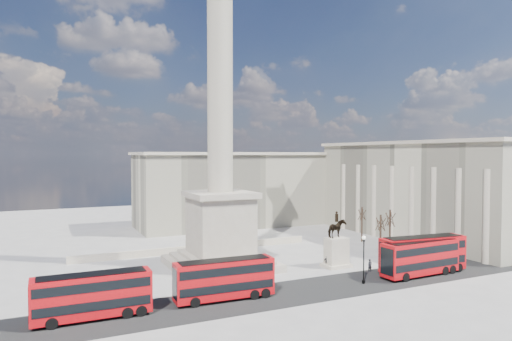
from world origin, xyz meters
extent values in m
plane|color=#989490|center=(0.00, 0.00, 0.00)|extent=(180.00, 180.00, 0.00)
cube|color=black|center=(5.00, -10.00, 0.00)|extent=(120.00, 9.00, 0.01)
cube|color=#ABA18E|center=(0.00, 5.00, 0.50)|extent=(14.00, 14.00, 1.00)
cube|color=#ABA18E|center=(0.00, 5.00, 1.25)|extent=(12.00, 12.00, 0.50)
cube|color=#ABA18E|center=(0.00, 5.00, 1.75)|extent=(10.00, 10.00, 0.50)
cube|color=#ABA18E|center=(0.00, 5.00, 6.00)|extent=(8.00, 8.00, 8.00)
cube|color=#ABA18E|center=(0.00, 5.00, 10.40)|extent=(9.00, 9.00, 0.80)
cylinder|color=#B1A893|center=(0.00, 5.00, 27.80)|extent=(3.60, 3.60, 34.00)
cube|color=#BFB49E|center=(0.00, 16.00, 0.55)|extent=(40.00, 0.60, 1.10)
cube|color=beige|center=(45.00, 10.00, 9.00)|extent=(18.00, 45.00, 18.00)
cube|color=#BFB49E|center=(45.00, 10.00, 18.30)|extent=(19.00, 46.00, 0.60)
cube|color=beige|center=(20.00, 40.00, 8.00)|extent=(50.00, 16.00, 16.00)
cube|color=#BFB49E|center=(20.00, 40.00, 16.30)|extent=(51.00, 17.00, 0.60)
cube|color=#BB090F|center=(-18.73, -9.28, 2.41)|extent=(11.18, 2.63, 4.11)
cube|color=black|center=(-18.73, -9.28, 1.67)|extent=(10.74, 2.68, 0.91)
cube|color=black|center=(-18.73, -9.28, 3.50)|extent=(10.74, 2.68, 0.91)
cube|color=black|center=(-18.73, -9.28, 4.50)|extent=(10.07, 2.36, 0.06)
cylinder|color=black|center=(-22.41, -9.25, 0.56)|extent=(1.14, 2.67, 1.12)
cylinder|color=black|center=(-15.60, -9.31, 0.56)|extent=(1.14, 2.67, 1.12)
cylinder|color=black|center=(-14.26, -9.32, 0.56)|extent=(1.14, 2.67, 1.12)
cube|color=#BB090F|center=(-4.91, -9.21, 2.41)|extent=(11.23, 2.93, 4.10)
cube|color=black|center=(-4.91, -9.21, 1.67)|extent=(10.78, 2.97, 0.91)
cube|color=black|center=(-4.91, -9.21, 3.50)|extent=(10.78, 2.97, 0.91)
cube|color=black|center=(-4.91, -9.21, 4.49)|extent=(10.10, 2.63, 0.06)
cylinder|color=black|center=(-8.59, -9.08, 0.56)|extent=(1.21, 2.69, 1.11)
cylinder|color=black|center=(-1.80, -9.32, 0.56)|extent=(1.21, 2.69, 1.11)
cylinder|color=black|center=(-0.46, -9.37, 0.56)|extent=(1.21, 2.69, 1.11)
cube|color=#BB090F|center=(22.25, -10.93, 2.53)|extent=(11.79, 3.09, 4.31)
cube|color=black|center=(22.25, -10.93, 1.75)|extent=(11.32, 3.13, 0.96)
cube|color=black|center=(22.25, -10.93, 3.67)|extent=(11.32, 3.13, 0.96)
cube|color=black|center=(22.25, -10.93, 4.71)|extent=(10.61, 2.78, 0.06)
cylinder|color=black|center=(18.40, -11.07, 0.58)|extent=(1.27, 2.82, 1.17)
cylinder|color=black|center=(25.53, -10.81, 0.58)|extent=(1.27, 2.82, 1.17)
cylinder|color=black|center=(26.93, -10.76, 0.58)|extent=(1.27, 2.82, 1.17)
cube|color=#BB090F|center=(23.71, -9.92, 2.66)|extent=(12.54, 3.99, 4.54)
cube|color=black|center=(23.71, -9.92, 1.85)|extent=(12.06, 4.00, 1.01)
cube|color=black|center=(23.71, -9.92, 3.87)|extent=(12.06, 4.00, 1.01)
cube|color=black|center=(23.71, -9.92, 4.96)|extent=(11.29, 3.59, 0.07)
cylinder|color=black|center=(19.66, -9.52, 0.62)|extent=(1.51, 3.03, 1.23)
cylinder|color=black|center=(27.15, -10.26, 0.62)|extent=(1.51, 3.03, 1.23)
cylinder|color=black|center=(28.62, -10.40, 0.62)|extent=(1.51, 3.03, 1.23)
cylinder|color=black|center=(13.17, -10.61, 0.23)|extent=(0.41, 0.41, 0.46)
cylinder|color=black|center=(13.17, -10.61, 2.77)|extent=(0.15, 0.15, 5.53)
cylinder|color=black|center=(13.17, -10.61, 5.44)|extent=(0.28, 0.28, 0.28)
sphere|color=silver|center=(13.17, -10.61, 5.77)|extent=(0.52, 0.52, 0.52)
cube|color=#BFB49E|center=(15.04, -2.15, 0.24)|extent=(3.82, 2.86, 0.48)
cube|color=#BFB49E|center=(15.04, -2.15, 2.10)|extent=(3.06, 2.10, 4.20)
imported|color=black|center=(15.04, -2.15, 5.49)|extent=(3.34, 2.32, 2.58)
cylinder|color=black|center=(15.04, -2.15, 7.08)|extent=(0.48, 0.48, 1.15)
sphere|color=black|center=(15.04, -2.15, 7.83)|extent=(0.34, 0.34, 0.34)
cylinder|color=#332319|center=(27.28, 0.58, 3.65)|extent=(0.29, 0.29, 7.30)
cylinder|color=#332319|center=(24.71, -0.18, 3.36)|extent=(0.31, 0.31, 6.72)
cylinder|color=#332319|center=(30.20, 11.35, 3.20)|extent=(0.27, 0.27, 6.41)
imported|color=black|center=(17.52, -6.50, 0.89)|extent=(0.67, 0.46, 1.79)
imported|color=black|center=(26.77, -3.54, 0.75)|extent=(0.93, 0.92, 1.51)
imported|color=black|center=(13.62, -1.86, 0.84)|extent=(0.92, 1.03, 1.68)
camera|label=1|loc=(-23.00, -55.93, 16.19)|focal=32.00mm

